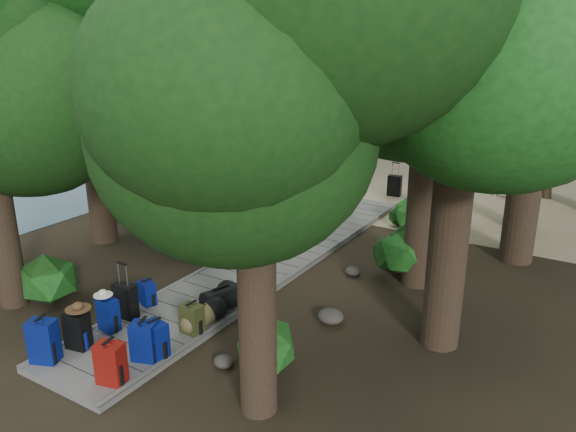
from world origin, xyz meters
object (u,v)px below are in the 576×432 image
Objects in this scene: backpack_left_c at (108,313)px; backpack_right_d at (192,317)px; suitcase_on_boardwalk at (125,301)px; duffel_right_black at (221,299)px; duffel_right_khaki at (200,317)px; backpack_left_a at (43,339)px; backpack_right_a at (110,361)px; backpack_right_b at (144,339)px; sun_lounger at (505,188)px; lone_suitcase_on_sand at (394,186)px; kayak at (325,167)px; backpack_right_c at (156,338)px; backpack_left_d at (147,292)px; backpack_left_b at (77,329)px.

backpack_left_c reaches higher than backpack_right_d.
suitcase_on_boardwalk is (-1.47, -0.23, 0.04)m from backpack_right_d.
duffel_right_khaki is at bearing -65.21° from duffel_right_black.
backpack_left_a is at bearing -89.16° from backpack_left_c.
backpack_left_c is 0.91× the size of backpack_right_a.
backpack_right_b is 14.27m from sun_lounger.
lone_suitcase_on_sand is at bearing 93.96° from backpack_right_d.
kayak is at bearing 106.54° from backpack_left_c.
backpack_left_a is at bearing -129.43° from sun_lounger.
backpack_left_c is 14.24m from sun_lounger.
backpack_left_a reaches higher than suitcase_on_boardwalk.
backpack_right_b is 1.23× the size of backpack_right_d.
backpack_right_a reaches higher than duffel_right_black.
duffel_right_khaki is (1.46, 2.27, -0.22)m from backpack_left_a.
backpack_right_c is 1.64m from suitcase_on_boardwalk.
backpack_right_b is at bearing -109.95° from backpack_right_c.
backpack_left_c is 0.92× the size of duffel_right_black.
backpack_right_b is (1.44, -1.49, 0.11)m from backpack_left_d.
backpack_right_b is 1.31× the size of duffel_right_khaki.
suitcase_on_boardwalk is at bearing 67.32° from backpack_left_a.
duffel_right_black is (1.27, 2.41, -0.13)m from backpack_left_b.
backpack_right_b is at bearing -94.46° from lone_suitcase_on_sand.
suitcase_on_boardwalk is at bearing 127.15° from backpack_right_b.
backpack_right_b is (-0.04, 0.75, -0.00)m from backpack_right_a.
backpack_left_b is 14.37m from kayak.
duffel_right_khaki is at bearing 11.91° from suitcase_on_boardwalk.
backpack_left_a is 14.92m from kayak.
duffel_right_khaki reaches higher than kayak.
lone_suitcase_on_sand is at bearing 62.38° from backpack_left_a.
sun_lounger is (2.96, 11.88, -0.08)m from duffel_right_black.
backpack_right_b is 1.00× the size of duffel_right_black.
backpack_left_a is at bearing -133.60° from backpack_right_c.
backpack_left_a is 15.50m from sun_lounger.
backpack_right_c is 0.43× the size of sun_lounger.
backpack_left_a is at bearing -96.49° from suitcase_on_boardwalk.
backpack_right_c reaches higher than kayak.
backpack_left_b is 1.98m from backpack_right_d.
sun_lounger is (4.36, 14.87, -0.25)m from backpack_left_a.
backpack_right_b is 1.10m from backpack_right_d.
backpack_right_b is (1.28, -0.36, 0.03)m from backpack_left_c.
backpack_left_a is 12.88m from lone_suitcase_on_sand.
sun_lounger is (4.24, 14.29, -0.20)m from backpack_left_b.
backpack_left_a is at bearing -122.23° from duffel_right_khaki.
backpack_left_a is at bearing -112.73° from backpack_left_b.
backpack_left_a is at bearing -72.55° from backpack_left_d.
backpack_left_d is 2.68m from backpack_right_a.
backpack_right_d is at bearing -125.73° from sun_lounger.
duffel_right_black is (-0.09, 1.90, -0.11)m from backpack_right_c.
backpack_left_b reaches higher than backpack_right_d.
backpack_left_a is at bearing -167.10° from backpack_right_b.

